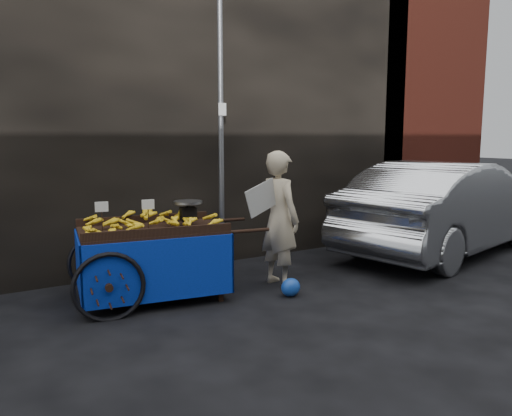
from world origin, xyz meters
TOP-DOWN VIEW (x-y plane):
  - ground at (0.00, 0.00)m, footprint 80.00×80.00m
  - building_wall at (0.39, 2.60)m, footprint 13.50×2.00m
  - street_pole at (0.30, 1.30)m, footprint 0.12×0.10m
  - banana_cart at (-1.17, 0.46)m, footprint 2.51×1.43m
  - vendor at (0.55, 0.11)m, footprint 0.88×0.72m
  - plastic_bag at (0.39, -0.39)m, footprint 0.26×0.21m
  - parked_car at (4.12, 0.20)m, footprint 5.04×2.65m

SIDE VIEW (x-z plane):
  - ground at x=0.00m, z-range 0.00..0.00m
  - plastic_bag at x=0.39m, z-range 0.00..0.23m
  - parked_car at x=4.12m, z-range 0.00..1.58m
  - banana_cart at x=-1.17m, z-range 0.15..1.44m
  - vendor at x=0.55m, z-range 0.00..1.82m
  - street_pole at x=0.30m, z-range 0.01..4.01m
  - building_wall at x=0.39m, z-range 0.00..5.00m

